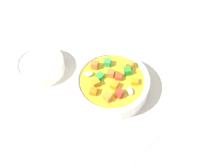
% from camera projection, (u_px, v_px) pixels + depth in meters
% --- Properties ---
extents(ground_plane, '(1.40, 1.40, 0.02)m').
position_uv_depth(ground_plane, '(112.00, 91.00, 0.60)').
color(ground_plane, '#BAB2A0').
extents(soup_bowl_main, '(0.19, 0.19, 0.06)m').
position_uv_depth(soup_bowl_main, '(112.00, 83.00, 0.57)').
color(soup_bowl_main, white).
rests_on(soup_bowl_main, ground_plane).
extents(spoon, '(0.13, 0.22, 0.01)m').
position_uv_depth(spoon, '(154.00, 140.00, 0.51)').
color(spoon, silver).
rests_on(spoon, ground_plane).
extents(side_bowl_small, '(0.13, 0.13, 0.04)m').
position_uv_depth(side_bowl_small, '(40.00, 65.00, 0.61)').
color(side_bowl_small, white).
rests_on(side_bowl_small, ground_plane).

